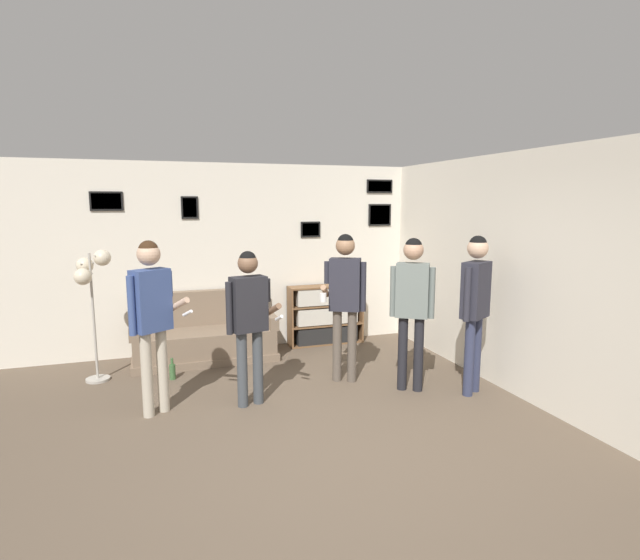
{
  "coord_description": "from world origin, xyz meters",
  "views": [
    {
      "loc": [
        -1.33,
        -3.6,
        2.14
      ],
      "look_at": [
        0.49,
        1.81,
        1.26
      ],
      "focal_mm": 28.0,
      "sensor_mm": 36.0,
      "label": 1
    }
  ],
  "objects": [
    {
      "name": "ground_plane",
      "position": [
        0.0,
        0.0,
        0.0
      ],
      "size": [
        20.0,
        20.0,
        0.0
      ],
      "primitive_type": "plane",
      "color": "brown"
    },
    {
      "name": "wall_back",
      "position": [
        0.01,
        3.65,
        1.36
      ],
      "size": [
        7.31,
        0.08,
        2.7
      ],
      "color": "silver",
      "rests_on": "ground_plane"
    },
    {
      "name": "wall_right",
      "position": [
        2.48,
        1.81,
        1.35
      ],
      "size": [
        0.06,
        6.02,
        2.7
      ],
      "color": "silver",
      "rests_on": "ground_plane"
    },
    {
      "name": "couch",
      "position": [
        -0.71,
        3.23,
        0.3
      ],
      "size": [
        1.92,
        0.8,
        0.91
      ],
      "color": "#7A6651",
      "rests_on": "ground_plane"
    },
    {
      "name": "bookshelf",
      "position": [
        1.12,
        3.43,
        0.45
      ],
      "size": [
        1.15,
        0.3,
        0.9
      ],
      "color": "brown",
      "rests_on": "ground_plane"
    },
    {
      "name": "floor_lamp",
      "position": [
        -2.04,
        2.77,
        1.25
      ],
      "size": [
        0.41,
        0.44,
        1.6
      ],
      "color": "#ADA89E",
      "rests_on": "ground_plane"
    },
    {
      "name": "person_player_foreground_left",
      "position": [
        -1.37,
        1.53,
        1.11
      ],
      "size": [
        0.61,
        0.38,
        1.78
      ],
      "color": "#B7AD99",
      "rests_on": "ground_plane"
    },
    {
      "name": "person_player_foreground_center",
      "position": [
        -0.41,
        1.45,
        1.01
      ],
      "size": [
        0.55,
        0.43,
        1.65
      ],
      "color": "#3D4247",
      "rests_on": "ground_plane"
    },
    {
      "name": "person_watcher_holding_cup",
      "position": [
        0.8,
        1.8,
        1.11
      ],
      "size": [
        0.59,
        0.37,
        1.78
      ],
      "color": "brown",
      "rests_on": "ground_plane"
    },
    {
      "name": "person_spectator_near_bookshelf",
      "position": [
        1.41,
        1.29,
        1.09
      ],
      "size": [
        0.43,
        0.36,
        1.76
      ],
      "color": "black",
      "rests_on": "ground_plane"
    },
    {
      "name": "person_spectator_far_right",
      "position": [
        2.02,
        0.98,
        1.11
      ],
      "size": [
        0.44,
        0.36,
        1.79
      ],
      "color": "#2D334C",
      "rests_on": "ground_plane"
    },
    {
      "name": "bottle_on_floor",
      "position": [
        -1.18,
        2.52,
        0.1
      ],
      "size": [
        0.07,
        0.07,
        0.27
      ],
      "color": "#3D6638",
      "rests_on": "ground_plane"
    }
  ]
}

